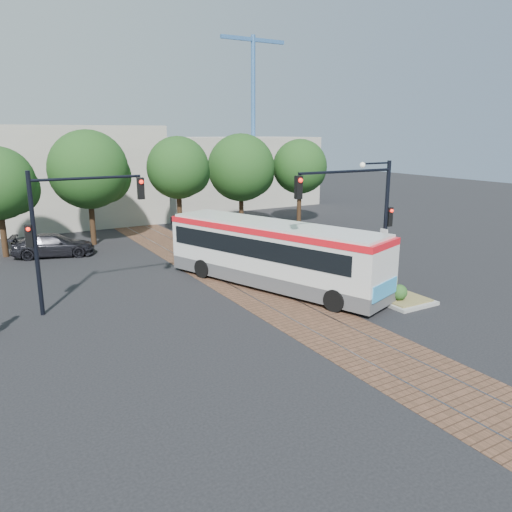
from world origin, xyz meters
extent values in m
plane|color=black|center=(0.00, 0.00, 0.00)|extent=(120.00, 120.00, 0.00)
cube|color=brown|center=(0.00, 4.00, 0.01)|extent=(3.60, 40.00, 0.01)
cube|color=slate|center=(-0.75, 4.00, 0.01)|extent=(0.06, 40.00, 0.01)
cube|color=slate|center=(0.75, 4.00, 0.01)|extent=(0.06, 40.00, 0.01)
cylinder|color=#382314|center=(-10.00, 16.00, 1.43)|extent=(0.36, 0.36, 2.86)
cylinder|color=#382314|center=(-4.50, 16.80, 1.56)|extent=(0.36, 0.36, 3.12)
sphere|color=#143F17|center=(-4.50, 16.80, 5.07)|extent=(5.20, 5.20, 5.20)
cylinder|color=#382314|center=(1.50, 16.00, 1.69)|extent=(0.36, 0.36, 3.39)
sphere|color=#143F17|center=(1.50, 16.00, 5.04)|extent=(4.40, 4.40, 4.40)
cylinder|color=#382314|center=(7.00, 16.80, 1.43)|extent=(0.36, 0.36, 2.86)
sphere|color=#143F17|center=(7.00, 16.80, 4.81)|extent=(5.20, 5.20, 5.20)
cylinder|color=#382314|center=(12.00, 16.00, 1.56)|extent=(0.36, 0.36, 3.12)
sphere|color=#143F17|center=(12.00, 16.00, 4.77)|extent=(4.40, 4.40, 4.40)
cube|color=#ADA899|center=(-8.00, 28.00, 4.00)|extent=(22.00, 12.00, 8.00)
cube|color=#ADA899|center=(12.00, 30.00, 3.50)|extent=(18.00, 10.00, 7.00)
cylinder|color=#3F72B2|center=(18.00, 34.00, 9.00)|extent=(0.50, 0.50, 18.00)
cube|color=#3F72B2|center=(18.00, 34.00, 17.50)|extent=(8.00, 0.40, 0.40)
cube|color=#4A4A4C|center=(0.99, 2.52, 0.54)|extent=(6.38, 12.02, 0.69)
cube|color=silver|center=(0.99, 2.52, 1.83)|extent=(6.40, 12.02, 1.88)
cube|color=black|center=(0.89, 2.80, 2.13)|extent=(6.05, 10.93, 0.89)
cube|color=red|center=(0.99, 2.52, 2.92)|extent=(6.44, 12.04, 0.30)
cube|color=silver|center=(0.99, 2.52, 3.12)|extent=(6.19, 11.62, 0.14)
cube|color=black|center=(2.96, -2.92, 2.23)|extent=(1.53, 0.65, 0.89)
cube|color=#3088C0|center=(3.02, -3.08, 1.04)|extent=(2.07, 0.80, 0.69)
cube|color=orange|center=(2.54, 2.03, 1.24)|extent=(1.58, 4.21, 1.09)
cylinder|color=black|center=(1.37, -1.87, 0.50)|extent=(0.66, 1.05, 0.99)
cylinder|color=black|center=(3.51, -1.09, 0.50)|extent=(0.66, 1.05, 0.99)
cylinder|color=black|center=(-1.37, 5.67, 0.50)|extent=(0.66, 1.05, 0.99)
cylinder|color=black|center=(0.78, 6.45, 0.50)|extent=(0.66, 1.05, 0.99)
cube|color=gray|center=(4.80, -1.00, 0.07)|extent=(2.20, 5.20, 0.15)
cube|color=olive|center=(4.80, -1.00, 0.19)|extent=(1.90, 4.80, 0.08)
sphere|color=#1E4719|center=(4.40, -2.60, 0.58)|extent=(0.70, 0.70, 0.70)
sphere|color=#1E4719|center=(5.10, -1.20, 0.68)|extent=(0.90, 0.90, 0.90)
sphere|color=#1E4719|center=(4.60, 0.40, 0.63)|extent=(0.80, 0.80, 0.80)
sphere|color=#1E4719|center=(5.30, 0.90, 0.53)|extent=(0.60, 0.60, 0.60)
cylinder|color=black|center=(5.10, -0.80, 3.21)|extent=(0.18, 0.18, 6.00)
cylinder|color=black|center=(2.60, -0.80, 5.81)|extent=(5.00, 0.12, 0.12)
cube|color=black|center=(0.10, -0.80, 5.26)|extent=(0.28, 0.22, 0.95)
sphere|color=#FF190C|center=(0.10, -0.94, 5.56)|extent=(0.18, 0.18, 0.18)
cube|color=black|center=(5.32, -0.80, 3.61)|extent=(0.26, 0.20, 0.90)
sphere|color=#FF190C|center=(5.32, -0.93, 3.92)|extent=(0.16, 0.16, 0.16)
cube|color=white|center=(4.92, -0.92, 2.81)|extent=(0.04, 0.45, 0.55)
cube|color=yellow|center=(4.92, -0.92, 2.17)|extent=(0.04, 0.45, 0.45)
cylinder|color=black|center=(4.30, -0.80, 6.12)|extent=(1.60, 0.08, 0.08)
sphere|color=silver|center=(3.50, -0.80, 6.06)|extent=(0.24, 0.24, 0.24)
cylinder|color=black|center=(-9.50, 4.00, 3.00)|extent=(0.18, 0.18, 6.00)
cylinder|color=black|center=(-7.25, 4.00, 5.60)|extent=(4.50, 0.12, 0.12)
cube|color=black|center=(-5.00, 4.00, 5.05)|extent=(0.28, 0.22, 0.95)
sphere|color=#FF190C|center=(-5.00, 3.86, 5.35)|extent=(0.18, 0.18, 0.18)
cube|color=black|center=(-9.72, 4.00, 3.40)|extent=(0.26, 0.20, 0.90)
sphere|color=#FF190C|center=(-9.72, 3.87, 3.70)|extent=(0.16, 0.16, 0.16)
imported|color=black|center=(-7.40, 14.64, 0.70)|extent=(5.16, 3.14, 1.40)
camera|label=1|loc=(-11.70, -17.59, 7.43)|focal=35.00mm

